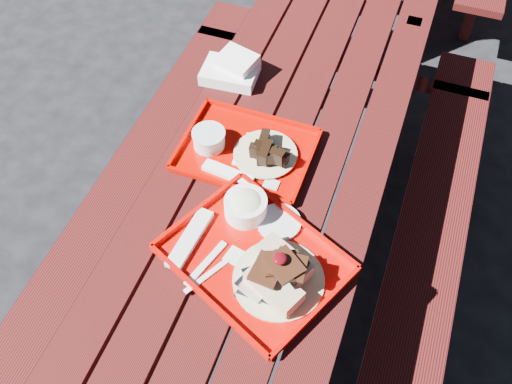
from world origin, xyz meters
TOP-DOWN VIEW (x-y plane):
  - ground at (0.00, 0.00)m, footprint 60.00×60.00m
  - picnic_table_near at (-0.00, 0.00)m, footprint 1.41×2.40m
  - near_tray at (0.07, -0.32)m, footprint 0.61×0.56m
  - far_tray at (-0.11, 0.04)m, footprint 0.44×0.35m
  - white_cloth at (-0.29, 0.38)m, footprint 0.22×0.18m

SIDE VIEW (x-z plane):
  - ground at x=0.00m, z-range 0.00..0.00m
  - picnic_table_near at x=0.00m, z-range 0.19..0.94m
  - far_tray at x=-0.11m, z-range 0.74..0.81m
  - white_cloth at x=-0.29m, z-range 0.74..0.83m
  - near_tray at x=0.07m, z-range 0.71..0.87m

